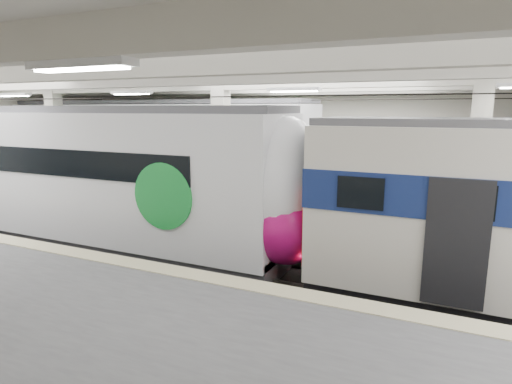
% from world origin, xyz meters
% --- Properties ---
extents(station_hall, '(36.00, 24.00, 5.75)m').
position_xyz_m(station_hall, '(0.00, -1.74, 3.24)').
color(station_hall, black).
rests_on(station_hall, ground).
extents(modern_emu, '(13.88, 2.87, 4.47)m').
position_xyz_m(modern_emu, '(-4.56, -0.00, 2.20)').
color(modern_emu, white).
rests_on(modern_emu, ground).
extents(far_train, '(15.01, 3.18, 4.74)m').
position_xyz_m(far_train, '(-8.00, 5.50, 2.45)').
color(far_train, white).
rests_on(far_train, ground).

